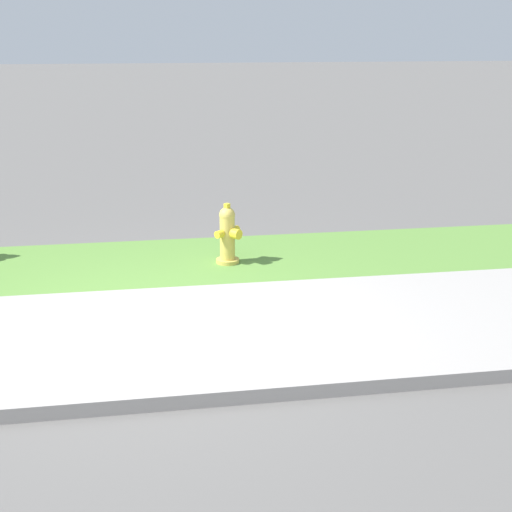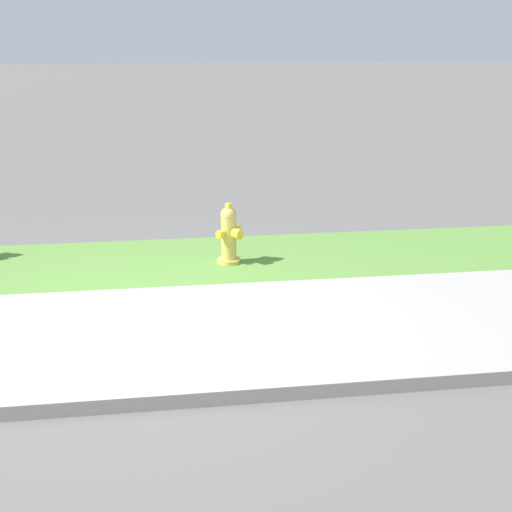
{
  "view_description": "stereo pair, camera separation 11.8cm",
  "coord_description": "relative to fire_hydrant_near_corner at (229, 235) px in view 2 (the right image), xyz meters",
  "views": [
    {
      "loc": [
        0.03,
        -6.06,
        2.65
      ],
      "look_at": [
        1.19,
        0.97,
        0.4
      ],
      "focal_mm": 50.0,
      "sensor_mm": 36.0,
      "label": 1
    },
    {
      "loc": [
        0.15,
        -6.08,
        2.65
      ],
      "look_at": [
        1.19,
        0.97,
        0.4
      ],
      "focal_mm": 50.0,
      "sensor_mm": 36.0,
      "label": 2
    }
  ],
  "objects": [
    {
      "name": "grass_verge",
      "position": [
        -1.02,
        0.18,
        -0.35
      ],
      "size": [
        18.0,
        1.89,
        0.01
      ],
      "primitive_type": "cube",
      "color": "#568438",
      "rests_on": "ground"
    },
    {
      "name": "street_curb",
      "position": [
        -1.02,
        -3.33,
        -0.29
      ],
      "size": [
        18.0,
        0.16,
        0.12
      ],
      "primitive_type": "cube",
      "color": "#9E9993",
      "rests_on": "ground"
    },
    {
      "name": "fire_hydrant_near_corner",
      "position": [
        0.0,
        0.0,
        0.0
      ],
      "size": [
        0.33,
        0.33,
        0.73
      ],
      "rotation": [
        0.0,
        0.0,
        3.84
      ],
      "color": "gold",
      "rests_on": "ground"
    },
    {
      "name": "sidewalk_pavement",
      "position": [
        -1.02,
        -2.01,
        -0.35
      ],
      "size": [
        18.0,
        2.48,
        0.01
      ],
      "primitive_type": "cube",
      "color": "#9E9993",
      "rests_on": "ground"
    },
    {
      "name": "ground_plane",
      "position": [
        -1.02,
        -2.01,
        -0.35
      ],
      "size": [
        120.0,
        120.0,
        0.0
      ],
      "primitive_type": "plane",
      "color": "#5B5956"
    }
  ]
}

